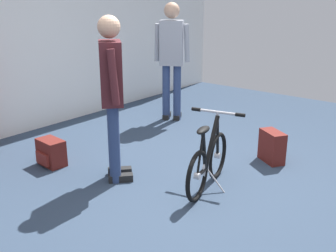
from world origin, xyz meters
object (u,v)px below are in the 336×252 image
Objects in this scene: visitor_near_wall at (112,90)px; backpack_on_floor at (51,153)px; folding_bike_foreground at (208,161)px; handbag_on_floor at (272,147)px; visitor_browsing at (172,55)px.

visitor_near_wall is 1.11m from backpack_on_floor.
backpack_on_floor is at bearing 110.18° from folding_bike_foreground.
backpack_on_floor is 0.95× the size of handbag_on_floor.
folding_bike_foreground is 1.01m from handbag_on_floor.
backpack_on_floor is at bearing 104.34° from visitor_near_wall.
visitor_near_wall is at bearing -75.66° from backpack_on_floor.
visitor_browsing reaches higher than backpack_on_floor.
backpack_on_floor is at bearing 131.16° from handbag_on_floor.
visitor_browsing is 2.29m from backpack_on_floor.
visitor_browsing is (1.55, 1.66, 0.67)m from folding_bike_foreground.
handbag_on_floor is at bearing -106.82° from visitor_browsing.
backpack_on_floor is 2.41m from handbag_on_floor.
backpack_on_floor is (-0.20, 0.78, -0.76)m from visitor_near_wall.
visitor_near_wall is at bearing 143.30° from handbag_on_floor.
folding_bike_foreground is 2.37m from visitor_browsing.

